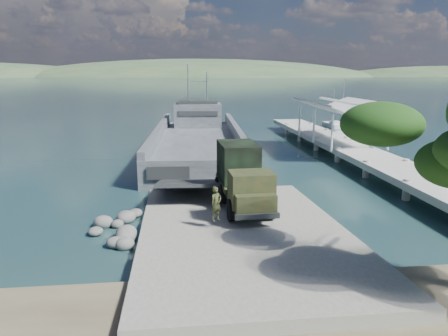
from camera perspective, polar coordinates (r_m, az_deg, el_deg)
ground at (r=23.03m, az=1.99°, el=-8.01°), size 1400.00×1400.00×0.00m
boat_ramp at (r=22.02m, az=2.38°, el=-8.31°), size 10.00×18.00×0.50m
shoreline_rocks at (r=23.46m, az=-13.51°, el=-7.98°), size 3.20×5.60×0.90m
distant_headlands at (r=583.80m, az=-1.39°, el=11.84°), size 1000.00×240.00×48.00m
pier at (r=43.74m, az=15.34°, el=3.61°), size 6.40×44.00×6.10m
landing_craft at (r=43.41m, az=-3.42°, el=2.89°), size 9.79×32.62×9.58m
military_truck at (r=24.97m, az=2.36°, el=-1.09°), size 2.65×7.45×3.41m
soldier at (r=21.52m, az=-1.03°, el=-5.68°), size 0.75×0.69×1.71m
sailboat_near at (r=52.39m, az=15.06°, el=3.73°), size 2.72×6.31×7.44m
sailboat_far at (r=65.85m, az=14.03°, el=5.45°), size 1.58×4.79×5.77m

